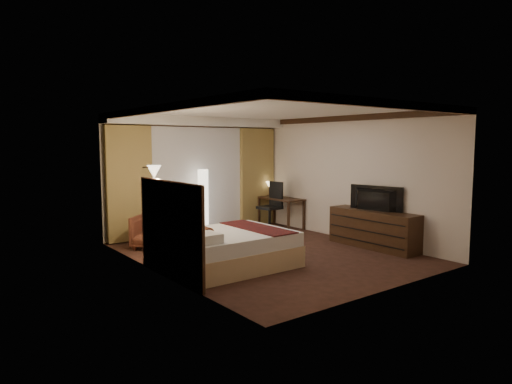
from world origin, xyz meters
TOP-DOWN VIEW (x-y plane):
  - floor at (0.00, 0.00)m, footprint 4.50×5.50m
  - ceiling at (0.00, 0.00)m, footprint 4.50×5.50m
  - back_wall at (0.00, 2.75)m, footprint 4.50×0.02m
  - left_wall at (-2.25, 0.00)m, footprint 0.02×5.50m
  - right_wall at (2.25, 0.00)m, footprint 0.02×5.50m
  - crown_molding at (0.00, 0.00)m, footprint 4.50×5.50m
  - soffit at (0.00, 2.50)m, footprint 4.50×0.50m
  - curtain_sheer at (0.00, 2.67)m, footprint 2.48×0.04m
  - curtain_left_drape at (-1.70, 2.61)m, footprint 1.00×0.14m
  - curtain_right_drape at (1.70, 2.61)m, footprint 1.00×0.14m
  - wall_sconce at (-2.09, 0.50)m, footprint 0.24×0.24m
  - bed at (-1.15, -0.31)m, footprint 2.09×1.63m
  - headboard at (-2.20, -0.31)m, footprint 0.12×1.93m
  - armchair at (-1.57, 1.77)m, footprint 0.98×0.98m
  - side_table at (-0.64, 1.90)m, footprint 0.47×0.47m
  - floor_lamp at (-0.03, 2.37)m, footprint 0.32×0.32m
  - desk at (1.95, 1.94)m, footprint 0.55×1.24m
  - desk_lamp at (1.95, 2.41)m, footprint 0.18×0.18m
  - office_chair at (1.55, 1.89)m, footprint 0.61×0.61m
  - dresser at (2.00, -0.89)m, footprint 0.50×1.94m
  - television at (1.97, -0.89)m, footprint 0.85×1.23m

SIDE VIEW (x-z plane):
  - floor at x=0.00m, z-range -0.01..0.01m
  - side_table at x=-0.64m, z-range 0.00..0.51m
  - bed at x=-1.15m, z-range 0.00..0.61m
  - armchair at x=-1.57m, z-range 0.00..0.74m
  - desk at x=1.95m, z-range 0.00..0.75m
  - dresser at x=2.00m, z-range 0.00..0.76m
  - office_chair at x=1.55m, z-range 0.00..1.17m
  - headboard at x=-2.20m, z-range 0.00..1.50m
  - floor_lamp at x=-0.03m, z-range 0.00..1.52m
  - desk_lamp at x=1.95m, z-range 0.75..1.09m
  - television at x=1.97m, z-range 1.01..1.16m
  - curtain_sheer at x=0.00m, z-range 0.02..2.48m
  - curtain_left_drape at x=-1.70m, z-range 0.02..2.48m
  - curtain_right_drape at x=1.70m, z-range 0.02..2.48m
  - back_wall at x=0.00m, z-range 0.00..2.70m
  - left_wall at x=-2.25m, z-range 0.00..2.70m
  - right_wall at x=2.25m, z-range 0.00..2.70m
  - wall_sconce at x=-2.09m, z-range 1.50..1.74m
  - soffit at x=0.00m, z-range 2.50..2.70m
  - crown_molding at x=0.00m, z-range 2.58..2.70m
  - ceiling at x=0.00m, z-range 2.70..2.71m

